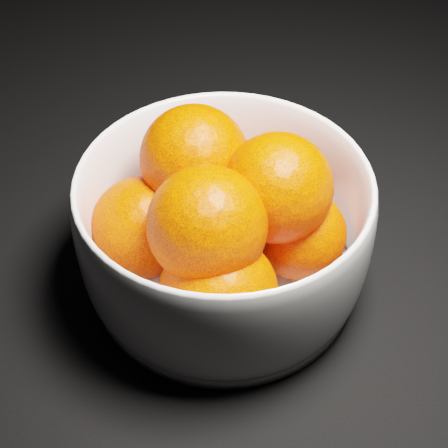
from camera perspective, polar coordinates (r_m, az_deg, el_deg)
name	(u,v)px	position (r m, az deg, el deg)	size (l,w,h in m)	color
ground	(110,132)	(0.74, -10.36, 8.26)	(3.00, 3.00, 0.00)	black
bowl	(224,229)	(0.52, 0.00, -0.46)	(0.25, 0.25, 0.12)	silver
orange_pile	(219,217)	(0.51, -0.42, 0.66)	(0.20, 0.20, 0.14)	#FF3900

